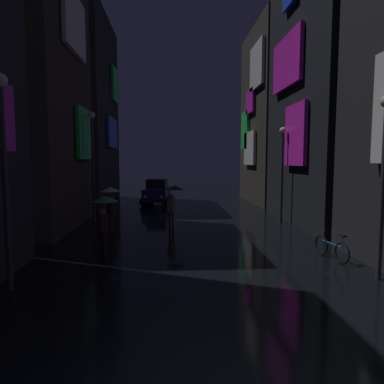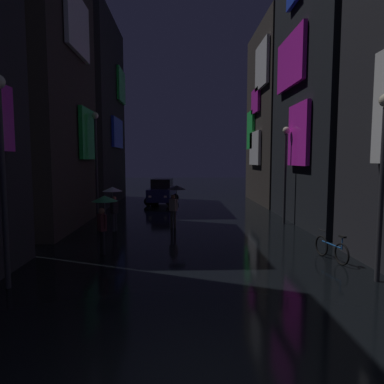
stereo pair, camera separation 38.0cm
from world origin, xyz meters
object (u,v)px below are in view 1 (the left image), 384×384
Objects in this scene: bicycle_parked_at_storefront at (332,248)px; streetlamp_left_far at (93,154)px; car_distant at (157,192)px; pedestrian_near_crossing_clear at (111,197)px; pedestrian_midstreet_left_green at (104,209)px; streetlamp_left_near at (4,157)px; streetlamp_right_far at (282,163)px; pedestrian_far_right_black at (174,195)px; streetlamp_right_near at (384,165)px.

streetlamp_left_far is at bearing 141.45° from bicycle_parked_at_storefront.
pedestrian_near_crossing_clear is at bearing -99.59° from car_distant.
streetlamp_left_near is at bearing -120.74° from pedestrian_midstreet_left_green.
streetlamp_left_far reaches higher than streetlamp_right_far.
bicycle_parked_at_storefront is (5.30, -5.62, -1.28)m from pedestrian_far_right_black.
pedestrian_midstreet_left_green and pedestrian_far_right_black have the same top height.
pedestrian_midstreet_left_green is 1.18× the size of bicycle_parked_at_storefront.
streetlamp_left_near is at bearing -179.16° from streetlamp_right_near.
streetlamp_right_far is at bearing 9.51° from pedestrian_far_right_black.
streetlamp_left_near is (-4.31, -7.78, 1.77)m from pedestrian_far_right_black.
pedestrian_near_crossing_clear is (-2.89, -0.77, 0.00)m from pedestrian_far_right_black.
streetlamp_right_near is (5.69, -7.63, 1.56)m from pedestrian_far_right_black.
streetlamp_right_near is (6.86, -17.09, 2.31)m from car_distant.
bicycle_parked_at_storefront is 0.36× the size of streetlamp_right_far.
pedestrian_near_crossing_clear is at bearing 149.35° from bicycle_parked_at_storefront.
pedestrian_near_crossing_clear is 9.61m from bicycle_parked_at_storefront.
pedestrian_near_crossing_clear is 0.41× the size of streetlamp_right_near.
streetlamp_right_far is at bearing 11.36° from pedestrian_near_crossing_clear.
streetlamp_right_far is at bearing 41.12° from streetlamp_left_near.
streetlamp_right_near reaches higher than pedestrian_near_crossing_clear.
pedestrian_far_right_black is at bearing -170.49° from streetlamp_right_far.
streetlamp_left_near reaches higher than pedestrian_midstreet_left_green.
car_distant is 17.70m from streetlamp_left_near.
streetlamp_left_near reaches higher than streetlamp_right_near.
streetlamp_right_near is (8.15, -2.96, 1.56)m from pedestrian_midstreet_left_green.
pedestrian_near_crossing_clear is 8.89m from streetlamp_right_far.
pedestrian_midstreet_left_green is 8.81m from streetlamp_right_near.
streetlamp_right_near is at bearing -44.00° from streetlamp_left_far.
pedestrian_near_crossing_clear is at bearing 141.40° from streetlamp_right_near.
streetlamp_right_far is at bearing 86.55° from bicycle_parked_at_storefront.
streetlamp_left_far is (-9.60, 7.65, 3.27)m from bicycle_parked_at_storefront.
streetlamp_left_near is at bearing -100.33° from car_distant.
streetlamp_right_near reaches higher than bicycle_parked_at_storefront.
streetlamp_right_near is at bearing -38.60° from pedestrian_near_crossing_clear.
pedestrian_midstreet_left_green is 0.39× the size of streetlamp_left_near.
car_distant is 0.73× the size of streetlamp_left_far.
streetlamp_right_far reaches higher than pedestrian_midstreet_left_green.
pedestrian_far_right_black is at bearing 126.74° from streetlamp_right_near.
pedestrian_far_right_black is 5.16m from streetlamp_left_far.
streetlamp_left_near is (-9.60, -2.15, 3.05)m from bicycle_parked_at_storefront.
bicycle_parked_at_storefront is at bearing 101.21° from streetlamp_right_near.
pedestrian_far_right_black is 1.00× the size of pedestrian_near_crossing_clear.
streetlamp_left_far is at bearing -112.90° from car_distant.
car_distant is at bearing 128.88° from streetlamp_right_far.
bicycle_parked_at_storefront is 0.42× the size of car_distant.
pedestrian_far_right_black is 0.49× the size of car_distant.
pedestrian_near_crossing_clear is (-0.44, 3.90, 0.00)m from pedestrian_midstreet_left_green.
car_distant is 0.78× the size of streetlamp_left_near.
pedestrian_far_right_black is 1.18× the size of bicycle_parked_at_storefront.
pedestrian_near_crossing_clear is at bearing -165.08° from pedestrian_far_right_black.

